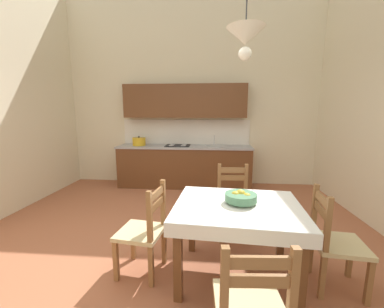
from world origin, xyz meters
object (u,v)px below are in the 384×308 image
object	(u,v)px
dining_chair_kitchen_side	(233,202)
pendant_lamp	(246,37)
dining_chair_window_side	(335,243)
fruit_bowl	(241,197)
dining_chair_tv_side	(144,231)
dining_table	(237,218)
kitchen_cabinetry	(184,148)

from	to	relation	value
dining_chair_kitchen_side	pendant_lamp	bearing A→B (deg)	-92.04
dining_chair_window_side	fruit_bowl	size ratio (longest dim) A/B	3.10
dining_chair_window_side	dining_chair_tv_side	size ratio (longest dim) A/B	1.00
dining_table	pendant_lamp	distance (m)	1.61
dining_chair_window_side	fruit_bowl	distance (m)	0.93
kitchen_cabinetry	dining_table	distance (m)	3.08
dining_chair_kitchen_side	dining_chair_tv_side	size ratio (longest dim) A/B	1.00
fruit_bowl	pendant_lamp	size ratio (longest dim) A/B	0.37
dining_table	dining_chair_tv_side	distance (m)	0.92
dining_chair_tv_side	fruit_bowl	distance (m)	1.01
dining_chair_kitchen_side	dining_chair_tv_side	bearing A→B (deg)	-138.11
dining_table	dining_chair_kitchen_side	bearing A→B (deg)	86.96
dining_table	dining_chair_tv_side	size ratio (longest dim) A/B	1.34
kitchen_cabinetry	pendant_lamp	distance (m)	3.38
dining_table	dining_chair_tv_side	xyz separation A→B (m)	(-0.91, -0.00, -0.17)
fruit_bowl	pendant_lamp	world-z (taller)	pendant_lamp
pendant_lamp	dining_table	bearing A→B (deg)	122.00
dining_table	dining_chair_kitchen_side	distance (m)	0.87
dining_chair_kitchen_side	fruit_bowl	size ratio (longest dim) A/B	3.10
dining_chair_kitchen_side	fruit_bowl	world-z (taller)	dining_chair_kitchen_side
dining_chair_kitchen_side	kitchen_cabinetry	bearing A→B (deg)	112.88
fruit_bowl	pendant_lamp	xyz separation A→B (m)	(-0.02, -0.06, 1.41)
dining_chair_tv_side	pendant_lamp	size ratio (longest dim) A/B	1.16
dining_chair_window_side	dining_chair_kitchen_side	bearing A→B (deg)	132.18
dining_table	fruit_bowl	size ratio (longest dim) A/B	4.15
dining_chair_kitchen_side	pendant_lamp	distance (m)	1.98
kitchen_cabinetry	fruit_bowl	xyz separation A→B (m)	(0.87, -2.92, -0.04)
pendant_lamp	dining_chair_kitchen_side	bearing A→B (deg)	87.96
dining_table	fruit_bowl	xyz separation A→B (m)	(0.03, 0.04, 0.20)
dining_table	pendant_lamp	world-z (taller)	pendant_lamp
dining_table	dining_chair_window_side	xyz separation A→B (m)	(0.87, -0.06, -0.17)
dining_table	dining_chair_tv_side	world-z (taller)	dining_chair_tv_side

